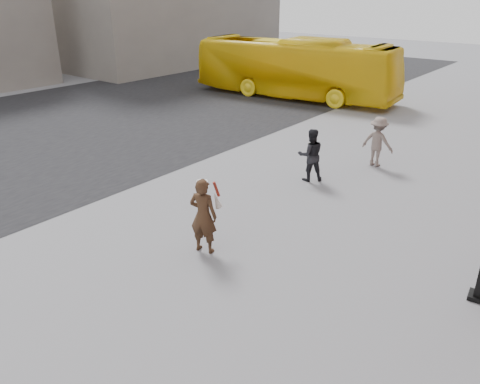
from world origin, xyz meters
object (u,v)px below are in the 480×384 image
Objects in this scene: pedestrian_b at (378,142)px; bus at (294,68)px; pedestrian_a at (311,155)px; woman at (203,215)px.

bus is at bearing -40.67° from pedestrian_b.
bus is 6.85× the size of pedestrian_a.
pedestrian_b is (0.71, 7.86, -0.07)m from woman.
woman reaches higher than pedestrian_b.
pedestrian_b is at bearing -137.68° from bus.
bus reaches higher than woman.
woman is 7.89m from pedestrian_b.
woman is at bearing 86.83° from pedestrian_b.
pedestrian_b is (1.08, 2.57, 0.01)m from pedestrian_a.
pedestrian_a is at bearing -149.93° from bus.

